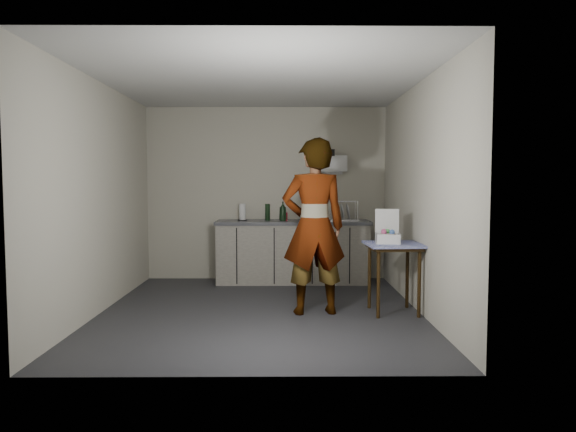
{
  "coord_description": "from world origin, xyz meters",
  "views": [
    {
      "loc": [
        0.26,
        -5.79,
        1.47
      ],
      "look_at": [
        0.32,
        0.45,
        1.06
      ],
      "focal_mm": 32.0,
      "sensor_mm": 36.0,
      "label": 1
    }
  ],
  "objects_px": {
    "standing_man": "(314,227)",
    "bakery_box": "(387,236)",
    "soda_can": "(285,217)",
    "paper_towel": "(242,213)",
    "soap_bottle": "(283,211)",
    "dish_rack": "(343,216)",
    "kitchen_counter": "(293,253)",
    "dark_bottle": "(268,212)",
    "side_table": "(394,252)"
  },
  "relations": [
    {
      "from": "paper_towel",
      "to": "dish_rack",
      "type": "xyz_separation_m",
      "value": [
        1.48,
        0.03,
        -0.05
      ]
    },
    {
      "from": "soda_can",
      "to": "paper_towel",
      "type": "distance_m",
      "value": 0.63
    },
    {
      "from": "standing_man",
      "to": "paper_towel",
      "type": "relative_size",
      "value": 7.87
    },
    {
      "from": "kitchen_counter",
      "to": "bakery_box",
      "type": "xyz_separation_m",
      "value": [
        1.03,
        -1.77,
        0.45
      ]
    },
    {
      "from": "kitchen_counter",
      "to": "soda_can",
      "type": "distance_m",
      "value": 0.56
    },
    {
      "from": "kitchen_counter",
      "to": "soda_can",
      "type": "bearing_deg",
      "value": -163.99
    },
    {
      "from": "standing_man",
      "to": "dark_bottle",
      "type": "distance_m",
      "value": 1.93
    },
    {
      "from": "kitchen_counter",
      "to": "paper_towel",
      "type": "xyz_separation_m",
      "value": [
        -0.74,
        0.0,
        0.6
      ]
    },
    {
      "from": "paper_towel",
      "to": "kitchen_counter",
      "type": "bearing_deg",
      "value": -0.23
    },
    {
      "from": "kitchen_counter",
      "to": "soap_bottle",
      "type": "bearing_deg",
      "value": -156.16
    },
    {
      "from": "soap_bottle",
      "to": "soda_can",
      "type": "distance_m",
      "value": 0.09
    },
    {
      "from": "side_table",
      "to": "soda_can",
      "type": "bearing_deg",
      "value": 121.66
    },
    {
      "from": "soap_bottle",
      "to": "paper_towel",
      "type": "height_order",
      "value": "soap_bottle"
    },
    {
      "from": "paper_towel",
      "to": "soda_can",
      "type": "bearing_deg",
      "value": -3.17
    },
    {
      "from": "soap_bottle",
      "to": "dark_bottle",
      "type": "distance_m",
      "value": 0.24
    },
    {
      "from": "kitchen_counter",
      "to": "standing_man",
      "type": "relative_size",
      "value": 1.15
    },
    {
      "from": "soda_can",
      "to": "side_table",
      "type": "bearing_deg",
      "value": -55.48
    },
    {
      "from": "paper_towel",
      "to": "dish_rack",
      "type": "relative_size",
      "value": 0.6
    },
    {
      "from": "dish_rack",
      "to": "dark_bottle",
      "type": "bearing_deg",
      "value": -179.72
    },
    {
      "from": "paper_towel",
      "to": "soap_bottle",
      "type": "bearing_deg",
      "value": -6.6
    },
    {
      "from": "side_table",
      "to": "soda_can",
      "type": "distance_m",
      "value": 2.16
    },
    {
      "from": "soap_bottle",
      "to": "bakery_box",
      "type": "distance_m",
      "value": 2.08
    },
    {
      "from": "standing_man",
      "to": "dish_rack",
      "type": "xyz_separation_m",
      "value": [
        0.54,
        1.85,
        -0.0
      ]
    },
    {
      "from": "side_table",
      "to": "soap_bottle",
      "type": "distance_m",
      "value": 2.16
    },
    {
      "from": "dark_bottle",
      "to": "side_table",
      "type": "bearing_deg",
      "value": -51.03
    },
    {
      "from": "soap_bottle",
      "to": "paper_towel",
      "type": "distance_m",
      "value": 0.6
    },
    {
      "from": "soda_can",
      "to": "dark_bottle",
      "type": "xyz_separation_m",
      "value": [
        -0.26,
        0.06,
        0.06
      ]
    },
    {
      "from": "kitchen_counter",
      "to": "dish_rack",
      "type": "bearing_deg",
      "value": 2.51
    },
    {
      "from": "standing_man",
      "to": "dark_bottle",
      "type": "bearing_deg",
      "value": -81.61
    },
    {
      "from": "dish_rack",
      "to": "standing_man",
      "type": "bearing_deg",
      "value": -106.36
    },
    {
      "from": "side_table",
      "to": "soap_bottle",
      "type": "bearing_deg",
      "value": 122.99
    },
    {
      "from": "kitchen_counter",
      "to": "dark_bottle",
      "type": "relative_size",
      "value": 9.18
    },
    {
      "from": "dark_bottle",
      "to": "soda_can",
      "type": "bearing_deg",
      "value": -12.72
    },
    {
      "from": "dish_rack",
      "to": "bakery_box",
      "type": "relative_size",
      "value": 1.1
    },
    {
      "from": "standing_man",
      "to": "dish_rack",
      "type": "bearing_deg",
      "value": -115.25
    },
    {
      "from": "paper_towel",
      "to": "bakery_box",
      "type": "distance_m",
      "value": 2.51
    },
    {
      "from": "side_table",
      "to": "bakery_box",
      "type": "bearing_deg",
      "value": 157.92
    },
    {
      "from": "soap_bottle",
      "to": "soda_can",
      "type": "height_order",
      "value": "soap_bottle"
    },
    {
      "from": "dark_bottle",
      "to": "bakery_box",
      "type": "height_order",
      "value": "bakery_box"
    },
    {
      "from": "standing_man",
      "to": "soap_bottle",
      "type": "height_order",
      "value": "standing_man"
    },
    {
      "from": "standing_man",
      "to": "soda_can",
      "type": "height_order",
      "value": "standing_man"
    },
    {
      "from": "soap_bottle",
      "to": "dish_rack",
      "type": "bearing_deg",
      "value": 6.28
    },
    {
      "from": "side_table",
      "to": "soap_bottle",
      "type": "relative_size",
      "value": 2.8
    },
    {
      "from": "standing_man",
      "to": "paper_towel",
      "type": "distance_m",
      "value": 2.05
    },
    {
      "from": "kitchen_counter",
      "to": "side_table",
      "type": "xyz_separation_m",
      "value": [
        1.1,
        -1.79,
        0.26
      ]
    },
    {
      "from": "kitchen_counter",
      "to": "soap_bottle",
      "type": "xyz_separation_m",
      "value": [
        -0.15,
        -0.07,
        0.62
      ]
    },
    {
      "from": "bakery_box",
      "to": "standing_man",
      "type": "bearing_deg",
      "value": -169.44
    },
    {
      "from": "soda_can",
      "to": "bakery_box",
      "type": "bearing_deg",
      "value": -56.66
    },
    {
      "from": "dish_rack",
      "to": "bakery_box",
      "type": "bearing_deg",
      "value": -80.88
    },
    {
      "from": "standing_man",
      "to": "bakery_box",
      "type": "relative_size",
      "value": 5.18
    }
  ]
}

